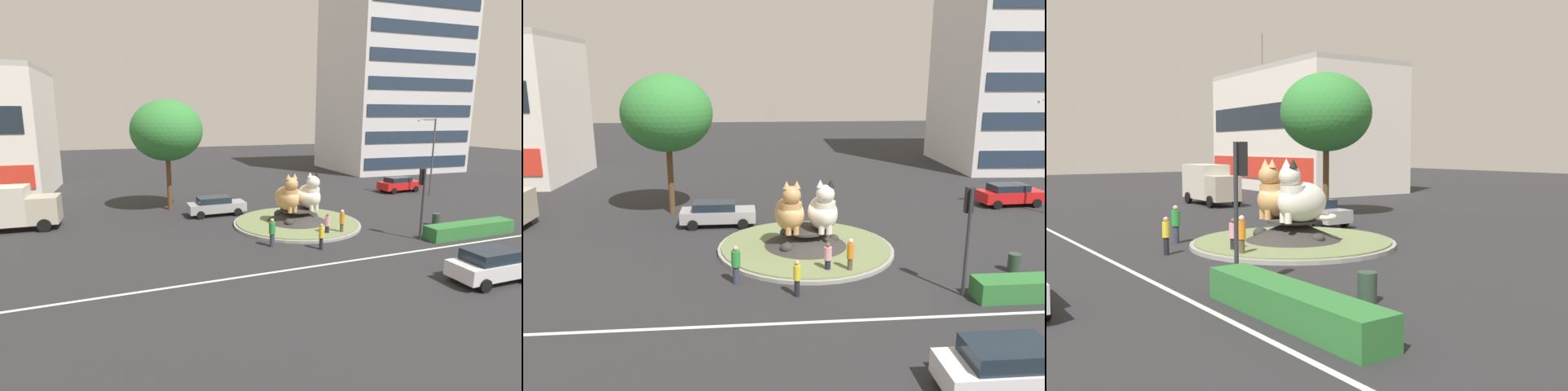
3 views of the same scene
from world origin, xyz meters
TOP-DOWN VIEW (x-y plane):
  - ground_plane at (0.00, 0.00)m, footprint 160.00×160.00m
  - lane_centreline at (0.00, -7.91)m, footprint 112.00×0.20m
  - roundabout_island at (-0.01, 0.01)m, footprint 9.31×9.31m
  - cat_statue_calico at (-0.86, -0.26)m, footprint 1.80×2.89m
  - cat_statue_white at (0.89, -0.26)m, footprint 1.80×2.83m
  - traffic_light_mast at (5.87, -6.06)m, footprint 0.34×0.46m
  - office_tower at (27.02, 24.29)m, footprint 18.33×14.86m
  - broadleaf_tree_behind_island at (-8.06, 8.13)m, footprint 5.91×5.91m
  - pedestrian_pink_shirt at (0.60, -3.41)m, footprint 0.36×0.36m
  - pedestrian_green_shirt at (-3.64, -4.12)m, footprint 0.40×0.40m
  - pedestrian_yellow_shirt at (-1.10, -5.63)m, footprint 0.31×0.31m
  - pedestrian_orange_shirt at (1.61, -3.59)m, footprint 0.31×0.31m
  - sedan_on_far_lane at (15.86, 7.93)m, footprint 4.65×2.19m
  - hatchback_near_shophouse at (-4.86, 4.83)m, footprint 4.58×2.00m
  - parked_car_right at (4.27, -12.59)m, footprint 4.28×1.97m
  - litter_bin at (9.38, -3.92)m, footprint 0.56×0.56m

SIDE VIEW (x-z plane):
  - ground_plane at x=0.00m, z-range 0.00..0.00m
  - lane_centreline at x=0.00m, z-range 0.00..0.01m
  - roundabout_island at x=-0.01m, z-range -0.18..1.00m
  - litter_bin at x=9.38m, z-range 0.00..0.90m
  - hatchback_near_shophouse at x=-4.86m, z-range 0.05..1.56m
  - pedestrian_pink_shirt at x=0.60m, z-range 0.03..1.58m
  - sedan_on_far_lane at x=15.86m, z-range 0.04..1.62m
  - parked_car_right at x=4.27m, z-range 0.03..1.64m
  - pedestrian_yellow_shirt at x=-1.10m, z-range 0.05..1.65m
  - pedestrian_green_shirt at x=-3.64m, z-range 0.04..1.82m
  - pedestrian_orange_shirt at x=1.61m, z-range 0.07..1.84m
  - cat_statue_calico at x=-0.86m, z-range 0.82..3.56m
  - cat_statue_white at x=0.89m, z-range 0.81..3.59m
  - traffic_light_mast at x=5.87m, z-range 0.93..5.54m
  - broadleaf_tree_behind_island at x=-8.06m, z-range 2.08..11.31m
  - office_tower at x=27.02m, z-range 0.00..27.70m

